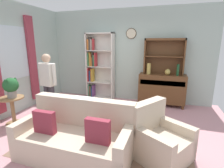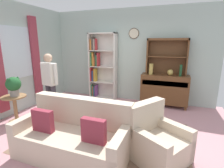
# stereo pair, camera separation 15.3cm
# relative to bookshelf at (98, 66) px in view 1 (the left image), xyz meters

# --- Properties ---
(ground_plane) EXTENTS (5.40, 4.60, 0.02)m
(ground_plane) POSITION_rel_bookshelf_xyz_m (0.93, -1.94, -1.07)
(ground_plane) COLOR #C68C93
(wall_back) EXTENTS (5.00, 0.09, 2.80)m
(wall_back) POSITION_rel_bookshelf_xyz_m (0.94, 0.18, 0.35)
(wall_back) COLOR #ADC1B7
(wall_back) RESTS_ON ground_plane
(wall_left) EXTENTS (0.16, 4.20, 2.80)m
(wall_left) POSITION_rel_bookshelf_xyz_m (-1.59, -1.92, 0.34)
(wall_left) COLOR #ADC1B7
(wall_left) RESTS_ON ground_plane
(area_rug) EXTENTS (2.98, 2.15, 0.01)m
(area_rug) POSITION_rel_bookshelf_xyz_m (1.13, -2.24, -1.05)
(area_rug) COLOR #846651
(area_rug) RESTS_ON ground_plane
(bookshelf) EXTENTS (0.90, 0.30, 2.10)m
(bookshelf) POSITION_rel_bookshelf_xyz_m (0.00, 0.00, 0.00)
(bookshelf) COLOR silver
(bookshelf) RESTS_ON ground_plane
(sideboard) EXTENTS (1.30, 0.45, 0.92)m
(sideboard) POSITION_rel_bookshelf_xyz_m (2.02, -0.09, -0.55)
(sideboard) COLOR brown
(sideboard) RESTS_ON ground_plane
(sideboard_hutch) EXTENTS (1.10, 0.26, 1.00)m
(sideboard_hutch) POSITION_rel_bookshelf_xyz_m (2.02, 0.02, 0.50)
(sideboard_hutch) COLOR brown
(sideboard_hutch) RESTS_ON sideboard
(vase_tall) EXTENTS (0.11, 0.11, 0.31)m
(vase_tall) POSITION_rel_bookshelf_xyz_m (1.63, -0.17, 0.01)
(vase_tall) COLOR tan
(vase_tall) RESTS_ON sideboard
(vase_round) EXTENTS (0.15, 0.15, 0.17)m
(vase_round) POSITION_rel_bookshelf_xyz_m (2.15, -0.15, -0.05)
(vase_round) COLOR tan
(vase_round) RESTS_ON sideboard
(bottle_wine) EXTENTS (0.07, 0.07, 0.32)m
(bottle_wine) POSITION_rel_bookshelf_xyz_m (2.41, -0.17, 0.02)
(bottle_wine) COLOR #194223
(bottle_wine) RESTS_ON sideboard
(couch_floral) EXTENTS (1.81, 0.87, 0.90)m
(couch_floral) POSITION_rel_bookshelf_xyz_m (0.80, -2.91, -0.75)
(couch_floral) COLOR beige
(couch_floral) RESTS_ON ground_plane
(armchair_floral) EXTENTS (1.06, 1.05, 0.88)m
(armchair_floral) POSITION_rel_bookshelf_xyz_m (2.08, -2.56, -0.77)
(armchair_floral) COLOR beige
(armchair_floral) RESTS_ON ground_plane
(plant_stand) EXTENTS (0.52, 0.52, 0.64)m
(plant_stand) POSITION_rel_bookshelf_xyz_m (-1.10, -2.36, -0.67)
(plant_stand) COLOR #997047
(plant_stand) RESTS_ON ground_plane
(potted_plant_large) EXTENTS (0.32, 0.32, 0.44)m
(potted_plant_large) POSITION_rel_bookshelf_xyz_m (-1.06, -2.37, -0.17)
(potted_plant_large) COLOR gray
(potted_plant_large) RESTS_ON plant_stand
(person_reading) EXTENTS (0.53, 0.26, 1.56)m
(person_reading) POSITION_rel_bookshelf_xyz_m (-0.51, -1.83, -0.15)
(person_reading) COLOR #38333D
(person_reading) RESTS_ON ground_plane
(coffee_table) EXTENTS (0.80, 0.50, 0.42)m
(coffee_table) POSITION_rel_bookshelf_xyz_m (0.77, -1.93, -0.70)
(coffee_table) COLOR brown
(coffee_table) RESTS_ON ground_plane
(book_stack) EXTENTS (0.20, 0.15, 0.11)m
(book_stack) POSITION_rel_bookshelf_xyz_m (0.79, -1.99, -0.59)
(book_stack) COLOR #723F7F
(book_stack) RESTS_ON coffee_table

